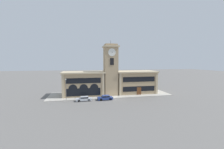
{
  "coord_description": "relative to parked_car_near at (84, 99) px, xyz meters",
  "views": [
    {
      "loc": [
        -9.58,
        -43.46,
        11.22
      ],
      "look_at": [
        0.02,
        2.78,
        7.05
      ],
      "focal_mm": 24.0,
      "sensor_mm": 36.0,
      "label": 1
    }
  ],
  "objects": [
    {
      "name": "town_hall_left_wing",
      "position": [
        0.03,
        7.51,
        3.26
      ],
      "size": [
        13.6,
        8.0,
        7.82
      ],
      "color": "tan",
      "rests_on": "ground_plane"
    },
    {
      "name": "ground_plane",
      "position": [
        8.9,
        1.12,
        -0.68
      ],
      "size": [
        300.0,
        300.0,
        0.0
      ],
      "primitive_type": "plane",
      "color": "#605E5B"
    },
    {
      "name": "sidewalk_kerb",
      "position": [
        8.9,
        7.15,
        -0.6
      ],
      "size": [
        39.87,
        12.08,
        0.15
      ],
      "color": "#A39E93",
      "rests_on": "ground_plane"
    },
    {
      "name": "parked_car_mid",
      "position": [
        6.11,
        -0.0,
        0.03
      ],
      "size": [
        4.48,
        2.15,
        1.33
      ],
      "rotation": [
        0.0,
        0.0,
        3.2
      ],
      "color": "navy",
      "rests_on": "ground_plane"
    },
    {
      "name": "bollard",
      "position": [
        0.8,
        1.55,
        -0.01
      ],
      "size": [
        0.18,
        0.18,
        1.06
      ],
      "color": "black",
      "rests_on": "sidewalk_kerb"
    },
    {
      "name": "street_lamp",
      "position": [
        -5.0,
        1.5,
        3.45
      ],
      "size": [
        0.36,
        0.36,
        6.11
      ],
      "color": "#4C4C51",
      "rests_on": "sidewalk_kerb"
    },
    {
      "name": "clock_tower",
      "position": [
        8.91,
        6.01,
        7.77
      ],
      "size": [
        4.95,
        4.95,
        17.99
      ],
      "color": "tan",
      "rests_on": "ground_plane"
    },
    {
      "name": "parked_car_near",
      "position": [
        0.0,
        0.0,
        0.0
      ],
      "size": [
        4.52,
        1.97,
        1.28
      ],
      "rotation": [
        0.0,
        0.0,
        3.2
      ],
      "color": "#B2B7C1",
      "rests_on": "ground_plane"
    },
    {
      "name": "town_hall_right_wing",
      "position": [
        18.08,
        7.52,
        3.26
      ],
      "size": [
        14.21,
        8.0,
        7.81
      ],
      "color": "tan",
      "rests_on": "ground_plane"
    }
  ]
}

